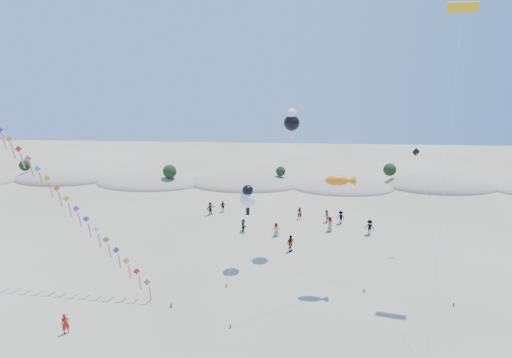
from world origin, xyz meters
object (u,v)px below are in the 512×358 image
object	(u,v)px
parafoil_kite	(462,13)
flyer_foreground	(65,324)
fish_kite	(340,181)
kite_train	(39,171)

from	to	relation	value
parafoil_kite	flyer_foreground	world-z (taller)	parafoil_kite
fish_kite	flyer_foreground	xyz separation A→B (m)	(-21.53, -8.89, -9.20)
fish_kite	flyer_foreground	world-z (taller)	fish_kite
kite_train	parafoil_kite	bearing A→B (deg)	3.60
fish_kite	parafoil_kite	bearing A→B (deg)	10.88
parafoil_kite	kite_train	bearing A→B (deg)	-176.40
kite_train	flyer_foreground	bearing A→B (deg)	-57.18
fish_kite	parafoil_kite	xyz separation A→B (m)	(9.35, 1.80, 13.92)
kite_train	parafoil_kite	xyz separation A→B (m)	(36.30, 2.28, 13.31)
kite_train	flyer_foreground	distance (m)	14.01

